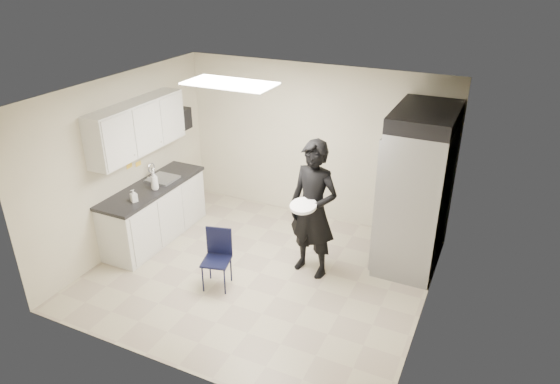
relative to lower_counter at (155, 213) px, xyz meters
The scene contains 21 objects.
floor 2.01m from the lower_counter, ahead, with size 4.50×4.50×0.00m, color tan.
ceiling 2.92m from the lower_counter, ahead, with size 4.50×4.50×0.00m, color silver.
back_wall 2.79m from the lower_counter, 42.71° to the left, with size 4.50×4.50×0.00m, color beige.
left_wall 0.94m from the lower_counter, 146.31° to the right, with size 4.00×4.00×0.00m, color beige.
right_wall 4.29m from the lower_counter, ahead, with size 4.00×4.00×0.00m, color beige.
ceiling_panel 2.54m from the lower_counter, ahead, with size 1.20×0.60×0.02m, color white.
lower_counter is the anchor object (origin of this frame).
countertop 0.46m from the lower_counter, 90.00° to the left, with size 0.64×1.95×0.05m, color black.
sink 0.51m from the lower_counter, 85.43° to the left, with size 0.42×0.40×0.14m, color gray.
faucet 0.67m from the lower_counter, 125.75° to the left, with size 0.02×0.02×0.24m, color silver.
upper_cabinets 1.40m from the lower_counter, behind, with size 0.35×1.80×0.75m, color silver.
towel_dispenser 1.67m from the lower_counter, 99.38° to the left, with size 0.22×0.30×0.35m, color black.
notice_sticker_left 0.85m from the lower_counter, 161.21° to the right, with size 0.00×0.12×0.07m, color yellow.
notice_sticker_right 0.81m from the lower_counter, 161.21° to the left, with size 0.00×0.12×0.07m, color yellow.
commercial_fridge 3.98m from the lower_counter, 15.88° to the left, with size 0.80×1.35×2.10m, color gray.
fridge_compressor 4.31m from the lower_counter, 15.88° to the left, with size 0.80×1.35×0.20m, color black.
folding_chair 1.72m from the lower_counter, 24.47° to the right, with size 0.36×0.36×0.80m, color black.
man_tuxedo 2.65m from the lower_counter, ahead, with size 0.72×0.48×1.96m, color black.
bucket_lid 2.64m from the lower_counter, ahead, with size 0.35×0.35×0.04m, color silver.
soap_bottle_a 0.65m from the lower_counter, 31.17° to the right, with size 0.11×0.11×0.29m, color white.
soap_bottle_b 0.80m from the lower_counter, 76.67° to the right, with size 0.08×0.09×0.19m, color silver.
Camera 1 is at (2.78, -5.23, 4.10)m, focal length 32.00 mm.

